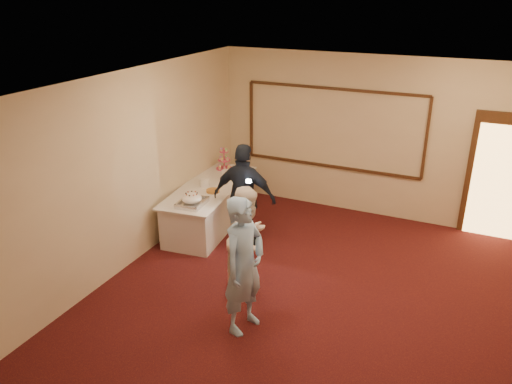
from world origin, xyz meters
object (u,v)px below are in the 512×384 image
at_px(pavlova_tray, 192,200).
at_px(woman, 248,240).
at_px(plate_stack_a, 205,182).
at_px(man, 244,266).
at_px(cupcake_stand, 224,161).
at_px(plate_stack_b, 227,175).
at_px(tart, 213,191).
at_px(guest, 244,197).
at_px(buffet_table, 211,205).

xyz_separation_m(pavlova_tray, woman, (1.37, -0.75, -0.06)).
xyz_separation_m(plate_stack_a, man, (1.95, -2.39, 0.06)).
height_order(cupcake_stand, woman, woman).
xyz_separation_m(plate_stack_b, tart, (0.09, -0.69, -0.06)).
xyz_separation_m(plate_stack_a, tart, (0.29, -0.21, -0.05)).
xyz_separation_m(cupcake_stand, plate_stack_b, (0.31, -0.48, -0.09)).
bearing_deg(guest, woman, 111.98).
relative_size(pavlova_tray, plate_stack_b, 2.93).
bearing_deg(cupcake_stand, tart, -71.21).
bearing_deg(woman, plate_stack_a, 52.58).
relative_size(plate_stack_b, tart, 0.74).
relative_size(plate_stack_b, guest, 0.11).
bearing_deg(woman, tart, 51.12).
relative_size(buffet_table, guest, 1.41).
relative_size(plate_stack_b, woman, 0.13).
bearing_deg(buffet_table, man, -52.52).
bearing_deg(woman, buffet_table, 50.35).
bearing_deg(pavlova_tray, tart, 84.92).
bearing_deg(plate_stack_a, plate_stack_b, 67.31).
height_order(tart, guest, guest).
bearing_deg(plate_stack_a, pavlova_tray, -73.94).
height_order(cupcake_stand, man, man).
distance_m(pavlova_tray, woman, 1.57).
xyz_separation_m(pavlova_tray, plate_stack_b, (-0.03, 1.29, -0.00)).
height_order(cupcake_stand, guest, guest).
bearing_deg(tart, guest, -18.28).
height_order(pavlova_tray, cupcake_stand, cupcake_stand).
bearing_deg(cupcake_stand, pavlova_tray, -79.00).
bearing_deg(cupcake_stand, guest, -51.43).
distance_m(buffet_table, man, 3.12).
distance_m(plate_stack_a, guest, 1.11).
relative_size(plate_stack_a, guest, 0.10).
bearing_deg(man, woman, 34.78).
height_order(plate_stack_a, guest, guest).
bearing_deg(guest, plate_stack_b, -55.10).
xyz_separation_m(buffet_table, tart, (0.21, -0.26, 0.41)).
xyz_separation_m(tart, man, (1.66, -2.18, 0.11)).
xyz_separation_m(plate_stack_a, plate_stack_b, (0.20, 0.48, 0.01)).
distance_m(buffet_table, tart, 0.53).
relative_size(buffet_table, cupcake_stand, 5.37).
height_order(man, woman, man).
xyz_separation_m(buffet_table, man, (1.87, -2.44, 0.52)).
distance_m(plate_stack_b, guest, 1.23).
height_order(tart, woman, woman).
distance_m(cupcake_stand, man, 3.93).
xyz_separation_m(woman, guest, (-0.60, 1.11, 0.11)).
xyz_separation_m(plate_stack_b, guest, (0.81, -0.93, 0.05)).
distance_m(pavlova_tray, plate_stack_a, 0.84).
height_order(plate_stack_a, tart, plate_stack_a).
xyz_separation_m(pavlova_tray, guest, (0.78, 0.36, 0.04)).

